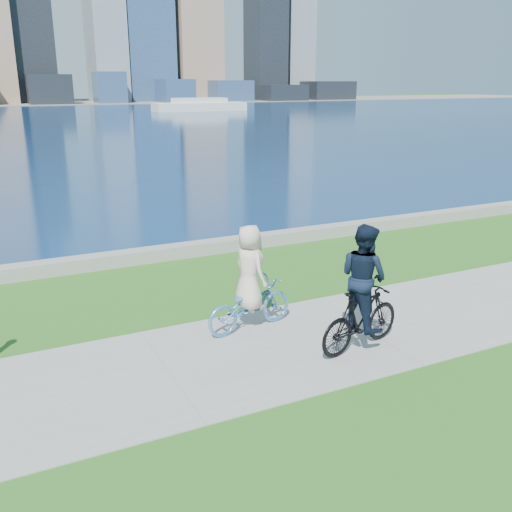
{
  "coord_description": "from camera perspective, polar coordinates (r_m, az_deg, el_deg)",
  "views": [
    {
      "loc": [
        -2.47,
        -8.37,
        4.7
      ],
      "look_at": [
        2.69,
        2.13,
        1.1
      ],
      "focal_mm": 40.0,
      "sensor_mm": 36.0,
      "label": 1
    }
  ],
  "objects": [
    {
      "name": "seawall",
      "position": [
        15.46,
        -15.83,
        -0.59
      ],
      "size": [
        90.0,
        0.5,
        0.35
      ],
      "primitive_type": "cube",
      "color": "gray",
      "rests_on": "ground"
    },
    {
      "name": "ground",
      "position": [
        9.91,
        -8.76,
        -11.42
      ],
      "size": [
        320.0,
        320.0,
        0.0
      ],
      "primitive_type": "plane",
      "color": "#235817",
      "rests_on": "ground"
    },
    {
      "name": "ferry_far",
      "position": [
        97.01,
        -5.67,
        14.75
      ],
      "size": [
        15.18,
        4.34,
        2.06
      ],
      "color": "silver",
      "rests_on": "ground"
    },
    {
      "name": "cyclist_woman",
      "position": [
        11.05,
        -0.64,
        -3.57
      ],
      "size": [
        0.98,
        2.0,
        2.1
      ],
      "rotation": [
        0.0,
        0.0,
        1.74
      ],
      "color": "#528EC7",
      "rests_on": "ground"
    },
    {
      "name": "cyclist_man",
      "position": [
        10.34,
        10.56,
        -4.16
      ],
      "size": [
        0.95,
        2.01,
        2.34
      ],
      "rotation": [
        0.0,
        0.0,
        1.78
      ],
      "color": "black",
      "rests_on": "ground"
    },
    {
      "name": "concrete_path",
      "position": [
        9.91,
        -8.76,
        -11.36
      ],
      "size": [
        80.0,
        3.5,
        0.02
      ],
      "primitive_type": "cube",
      "color": "gray",
      "rests_on": "ground"
    }
  ]
}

